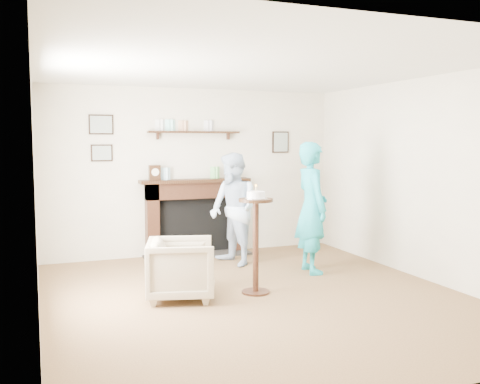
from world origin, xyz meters
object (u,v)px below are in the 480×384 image
at_px(man, 233,265).
at_px(woman, 311,272).
at_px(armchair, 181,298).
at_px(pedestal_table, 256,227).

height_order(man, woman, woman).
xyz_separation_m(armchair, woman, (1.90, 0.54, 0.00)).
bearing_deg(pedestal_table, man, 79.87).
relative_size(woman, pedestal_table, 1.38).
height_order(armchair, man, man).
relative_size(man, woman, 0.91).
distance_m(armchair, man, 1.69).
bearing_deg(armchair, pedestal_table, -81.64).
height_order(man, pedestal_table, pedestal_table).
bearing_deg(armchair, woman, -58.75).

